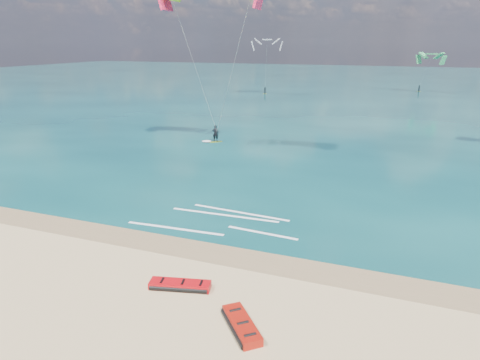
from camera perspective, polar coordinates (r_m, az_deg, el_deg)
name	(u,v)px	position (r m, az deg, el deg)	size (l,w,h in m)	color
ground	(311,129)	(58.66, 9.48, 6.74)	(320.00, 320.00, 0.00)	tan
wet_sand_strip	(181,246)	(25.03, -7.88, -8.76)	(320.00, 2.40, 0.01)	olive
sea	(359,85)	(121.54, 15.64, 12.07)	(320.00, 200.00, 0.04)	#0A353B
packed_kite_left	(180,288)	(21.21, -7.98, -14.09)	(3.11, 1.10, 0.40)	red
packed_kite_mid	(242,329)	(18.52, 0.22, -19.23)	(2.85, 1.21, 0.44)	#AB160B
kitesurfer_main	(213,56)	(45.41, -3.65, 16.12)	(10.99, 8.16, 18.79)	#A9D218
shoreline_foam	(223,220)	(28.11, -2.26, -5.41)	(10.88, 4.55, 0.01)	white
distant_kites	(400,74)	(91.35, 20.52, 13.04)	(58.77, 29.17, 11.55)	gold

